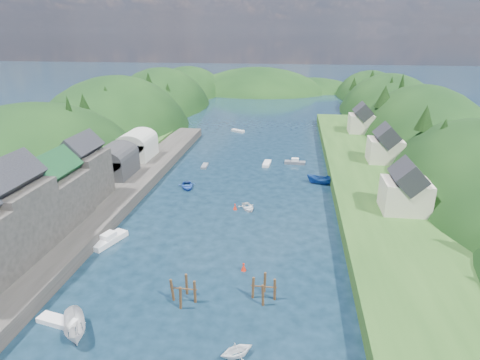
# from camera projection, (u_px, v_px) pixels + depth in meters

# --- Properties ---
(ground) EXTENTS (600.00, 600.00, 0.00)m
(ground) POSITION_uv_depth(u_px,v_px,m) (253.00, 163.00, 94.03)
(ground) COLOR black
(ground) RESTS_ON ground
(hillside_left) EXTENTS (44.00, 245.56, 52.00)m
(hillside_left) POSITION_uv_depth(u_px,v_px,m) (118.00, 157.00, 125.71)
(hillside_left) COLOR black
(hillside_left) RESTS_ON ground
(hillside_right) EXTENTS (36.00, 245.56, 48.00)m
(hillside_right) POSITION_uv_depth(u_px,v_px,m) (418.00, 168.00, 114.17)
(hillside_right) COLOR black
(hillside_right) RESTS_ON ground
(far_hills) EXTENTS (103.00, 68.00, 44.00)m
(far_hills) POSITION_uv_depth(u_px,v_px,m) (279.00, 111.00, 212.77)
(far_hills) COLOR black
(far_hills) RESTS_ON ground
(hill_trees) EXTENTS (90.21, 145.79, 12.04)m
(hill_trees) POSITION_uv_depth(u_px,v_px,m) (258.00, 105.00, 104.16)
(hill_trees) COLOR black
(hill_trees) RESTS_ON ground
(quay_left) EXTENTS (12.00, 110.00, 2.00)m
(quay_left) POSITION_uv_depth(u_px,v_px,m) (96.00, 206.00, 68.86)
(quay_left) COLOR #2D2B28
(quay_left) RESTS_ON ground
(terrace_left_grass) EXTENTS (12.00, 110.00, 2.50)m
(terrace_left_grass) POSITION_uv_depth(u_px,v_px,m) (57.00, 202.00, 69.65)
(terrace_left_grass) COLOR #234719
(terrace_left_grass) RESTS_ON ground
(quayside_buildings) EXTENTS (8.00, 35.84, 12.90)m
(quayside_buildings) POSITION_uv_depth(u_px,v_px,m) (29.00, 205.00, 54.34)
(quayside_buildings) COLOR #2D2B28
(quayside_buildings) RESTS_ON quay_left
(boat_sheds) EXTENTS (7.00, 21.00, 7.50)m
(boat_sheds) POSITION_uv_depth(u_px,v_px,m) (126.00, 151.00, 85.25)
(boat_sheds) COLOR #2D2D30
(boat_sheds) RESTS_ON quay_left
(terrace_right) EXTENTS (16.00, 120.00, 2.40)m
(terrace_right) POSITION_uv_depth(u_px,v_px,m) (370.00, 178.00, 81.18)
(terrace_right) COLOR #234719
(terrace_right) RESTS_ON ground
(right_bank_cottages) EXTENTS (9.00, 59.24, 8.41)m
(right_bank_cottages) POSITION_uv_depth(u_px,v_px,m) (380.00, 146.00, 86.92)
(right_bank_cottages) COLOR beige
(right_bank_cottages) RESTS_ON terrace_right
(piling_cluster_near) EXTENTS (3.16, 2.95, 3.46)m
(piling_cluster_near) POSITION_uv_depth(u_px,v_px,m) (184.00, 293.00, 45.78)
(piling_cluster_near) COLOR #382314
(piling_cluster_near) RESTS_ON ground
(piling_cluster_far) EXTENTS (3.01, 2.83, 3.30)m
(piling_cluster_far) POSITION_uv_depth(u_px,v_px,m) (264.00, 291.00, 46.30)
(piling_cluster_far) COLOR #382314
(piling_cluster_far) RESTS_ON ground
(channel_buoy_near) EXTENTS (0.70, 0.70, 1.10)m
(channel_buoy_near) POSITION_uv_depth(u_px,v_px,m) (244.00, 267.00, 51.95)
(channel_buoy_near) COLOR #AF1F0E
(channel_buoy_near) RESTS_ON ground
(channel_buoy_far) EXTENTS (0.70, 0.70, 1.10)m
(channel_buoy_far) POSITION_uv_depth(u_px,v_px,m) (235.00, 207.00, 69.69)
(channel_buoy_far) COLOR #AF1F0E
(channel_buoy_far) RESTS_ON ground
(moored_boats) EXTENTS (36.47, 94.03, 2.15)m
(moored_boats) POSITION_uv_depth(u_px,v_px,m) (215.00, 219.00, 64.89)
(moored_boats) COLOR silver
(moored_boats) RESTS_ON ground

